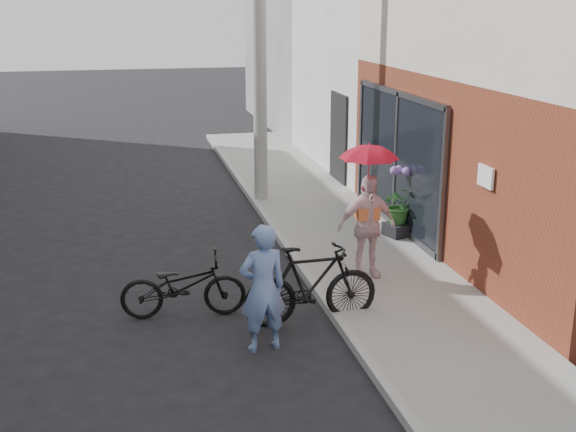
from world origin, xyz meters
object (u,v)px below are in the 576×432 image
object	(u,v)px
utility_pole	(259,35)
officer	(263,288)
bike_left	(183,286)
planter	(398,229)
kimono_woman	(367,226)
bike_right	(311,285)

from	to	relation	value
utility_pole	officer	size ratio (longest dim) A/B	4.32
utility_pole	bike_left	world-z (taller)	utility_pole
utility_pole	officer	world-z (taller)	utility_pole
utility_pole	planter	size ratio (longest dim) A/B	16.20
utility_pole	kimono_woman	world-z (taller)	utility_pole
bike_right	planter	bearing A→B (deg)	-40.90
officer	kimono_woman	distance (m)	2.66
bike_right	planter	distance (m)	3.83
bike_left	planter	xyz separation A→B (m)	(4.04, 2.36, -0.21)
planter	utility_pole	bearing A→B (deg)	121.49
officer	bike_left	distance (m)	1.53
utility_pole	bike_left	size ratio (longest dim) A/B	4.13
utility_pole	bike_left	xyz separation A→B (m)	(-2.14, -5.46, -3.06)
kimono_woman	bike_right	bearing A→B (deg)	-139.63
utility_pole	bike_right	xyz separation A→B (m)	(-0.50, -6.07, -2.95)
bike_left	planter	world-z (taller)	bike_left
bike_right	planter	xyz separation A→B (m)	(2.40, 2.97, -0.31)
officer	bike_left	world-z (taller)	officer
officer	planter	world-z (taller)	officer
kimono_woman	planter	size ratio (longest dim) A/B	3.66
officer	bike_left	xyz separation A→B (m)	(-0.87, 1.21, -0.36)
planter	officer	bearing A→B (deg)	-131.58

